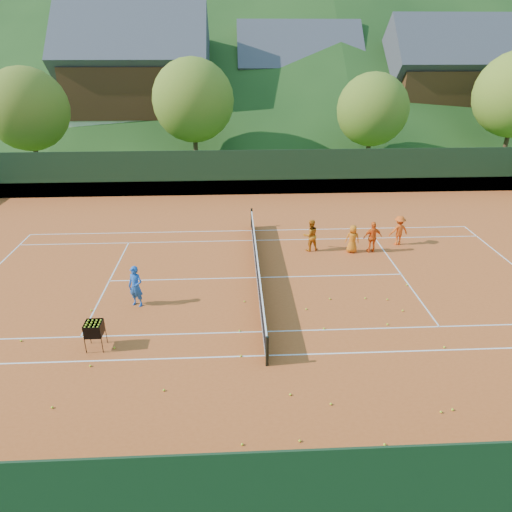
{
  "coord_description": "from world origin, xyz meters",
  "views": [
    {
      "loc": [
        -0.92,
        -17.61,
        9.38
      ],
      "look_at": [
        -0.05,
        0.0,
        1.07
      ],
      "focal_mm": 32.0,
      "sensor_mm": 36.0,
      "label": 1
    }
  ],
  "objects_px": {
    "ball_hopper": "(94,329)",
    "student_d": "(399,230)",
    "student_b": "(373,237)",
    "chalet_right": "(441,87)",
    "student_a": "(310,235)",
    "coach": "(136,286)",
    "tennis_net": "(257,267)",
    "chalet_mid": "(297,87)",
    "student_c": "(352,239)",
    "chalet_left": "(138,84)"
  },
  "relations": [
    {
      "from": "student_b",
      "to": "chalet_left",
      "type": "height_order",
      "value": "chalet_left"
    },
    {
      "from": "student_b",
      "to": "chalet_left",
      "type": "bearing_deg",
      "value": -66.45
    },
    {
      "from": "chalet_left",
      "to": "chalet_right",
      "type": "height_order",
      "value": "chalet_left"
    },
    {
      "from": "student_c",
      "to": "student_d",
      "type": "bearing_deg",
      "value": -158.54
    },
    {
      "from": "coach",
      "to": "chalet_left",
      "type": "relative_size",
      "value": 0.12
    },
    {
      "from": "student_d",
      "to": "tennis_net",
      "type": "height_order",
      "value": "student_d"
    },
    {
      "from": "coach",
      "to": "tennis_net",
      "type": "distance_m",
      "value": 5.23
    },
    {
      "from": "chalet_mid",
      "to": "ball_hopper",
      "type": "bearing_deg",
      "value": -106.73
    },
    {
      "from": "coach",
      "to": "student_a",
      "type": "xyz_separation_m",
      "value": [
        7.53,
        4.83,
        -0.03
      ]
    },
    {
      "from": "ball_hopper",
      "to": "chalet_left",
      "type": "xyz_separation_m",
      "value": [
        -4.34,
        34.78,
        4.88
      ]
    },
    {
      "from": "student_a",
      "to": "student_d",
      "type": "xyz_separation_m",
      "value": [
        4.56,
        0.51,
        -0.04
      ]
    },
    {
      "from": "tennis_net",
      "to": "student_d",
      "type": "bearing_deg",
      "value": 24.15
    },
    {
      "from": "chalet_right",
      "to": "chalet_left",
      "type": "bearing_deg",
      "value": -180.0
    },
    {
      "from": "coach",
      "to": "tennis_net",
      "type": "height_order",
      "value": "coach"
    },
    {
      "from": "tennis_net",
      "to": "chalet_right",
      "type": "bearing_deg",
      "value": 56.31
    },
    {
      "from": "chalet_right",
      "to": "student_a",
      "type": "bearing_deg",
      "value": -122.36
    },
    {
      "from": "ball_hopper",
      "to": "chalet_mid",
      "type": "bearing_deg",
      "value": 73.27
    },
    {
      "from": "student_c",
      "to": "chalet_mid",
      "type": "distance_m",
      "value": 31.86
    },
    {
      "from": "chalet_mid",
      "to": "student_d",
      "type": "bearing_deg",
      "value": -87.57
    },
    {
      "from": "ball_hopper",
      "to": "tennis_net",
      "type": "bearing_deg",
      "value": 40.21
    },
    {
      "from": "student_b",
      "to": "student_d",
      "type": "height_order",
      "value": "student_b"
    },
    {
      "from": "chalet_mid",
      "to": "chalet_right",
      "type": "xyz_separation_m",
      "value": [
        14.0,
        -4.0,
        0.27
      ]
    },
    {
      "from": "tennis_net",
      "to": "chalet_mid",
      "type": "xyz_separation_m",
      "value": [
        6.0,
        34.0,
        4.47
      ]
    },
    {
      "from": "chalet_right",
      "to": "chalet_mid",
      "type": "bearing_deg",
      "value": 164.05
    },
    {
      "from": "coach",
      "to": "student_c",
      "type": "relative_size",
      "value": 1.2
    },
    {
      "from": "student_d",
      "to": "ball_hopper",
      "type": "height_order",
      "value": "student_d"
    },
    {
      "from": "student_c",
      "to": "chalet_left",
      "type": "bearing_deg",
      "value": -58.22
    },
    {
      "from": "student_c",
      "to": "tennis_net",
      "type": "bearing_deg",
      "value": 30.94
    },
    {
      "from": "chalet_mid",
      "to": "student_a",
      "type": "bearing_deg",
      "value": -95.95
    },
    {
      "from": "student_d",
      "to": "chalet_right",
      "type": "distance_m",
      "value": 29.92
    },
    {
      "from": "coach",
      "to": "ball_hopper",
      "type": "height_order",
      "value": "coach"
    },
    {
      "from": "student_c",
      "to": "tennis_net",
      "type": "distance_m",
      "value": 5.35
    },
    {
      "from": "ball_hopper",
      "to": "chalet_right",
      "type": "xyz_separation_m",
      "value": [
        25.66,
        34.78,
        4.49
      ]
    },
    {
      "from": "ball_hopper",
      "to": "chalet_mid",
      "type": "xyz_separation_m",
      "value": [
        11.66,
        38.78,
        4.22
      ]
    },
    {
      "from": "chalet_left",
      "to": "student_c",
      "type": "bearing_deg",
      "value": -61.84
    },
    {
      "from": "tennis_net",
      "to": "ball_hopper",
      "type": "relative_size",
      "value": 12.07
    },
    {
      "from": "ball_hopper",
      "to": "student_c",
      "type": "bearing_deg",
      "value": 34.81
    },
    {
      "from": "coach",
      "to": "chalet_right",
      "type": "bearing_deg",
      "value": 75.76
    },
    {
      "from": "chalet_mid",
      "to": "coach",
      "type": "bearing_deg",
      "value": -106.66
    },
    {
      "from": "tennis_net",
      "to": "chalet_left",
      "type": "distance_m",
      "value": 32.04
    },
    {
      "from": "student_d",
      "to": "chalet_left",
      "type": "distance_m",
      "value": 32.21
    },
    {
      "from": "ball_hopper",
      "to": "chalet_mid",
      "type": "relative_size",
      "value": 0.08
    },
    {
      "from": "ball_hopper",
      "to": "student_d",
      "type": "bearing_deg",
      "value": 31.87
    },
    {
      "from": "student_a",
      "to": "student_c",
      "type": "distance_m",
      "value": 2.03
    },
    {
      "from": "student_b",
      "to": "student_d",
      "type": "distance_m",
      "value": 1.81
    },
    {
      "from": "tennis_net",
      "to": "ball_hopper",
      "type": "xyz_separation_m",
      "value": [
        -5.66,
        -4.78,
        0.25
      ]
    },
    {
      "from": "coach",
      "to": "tennis_net",
      "type": "bearing_deg",
      "value": 46.76
    },
    {
      "from": "chalet_right",
      "to": "tennis_net",
      "type": "bearing_deg",
      "value": -123.69
    },
    {
      "from": "tennis_net",
      "to": "chalet_right",
      "type": "xyz_separation_m",
      "value": [
        20.0,
        30.0,
        4.74
      ]
    },
    {
      "from": "chalet_mid",
      "to": "chalet_right",
      "type": "distance_m",
      "value": 14.56
    }
  ]
}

